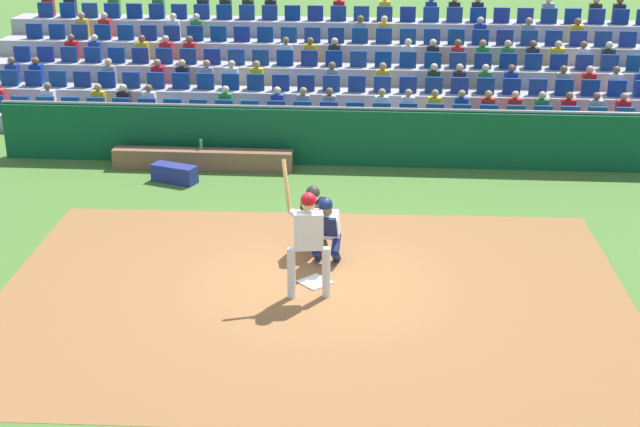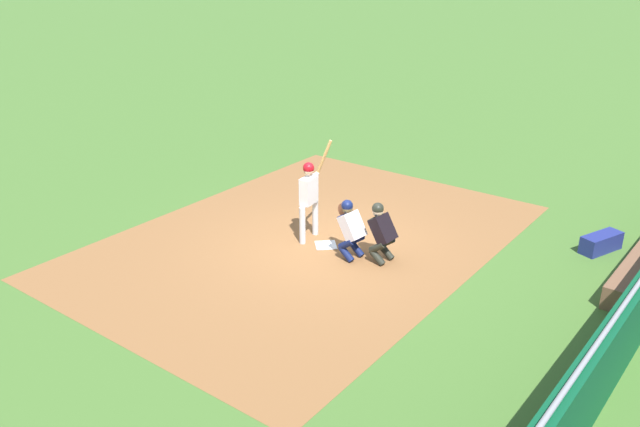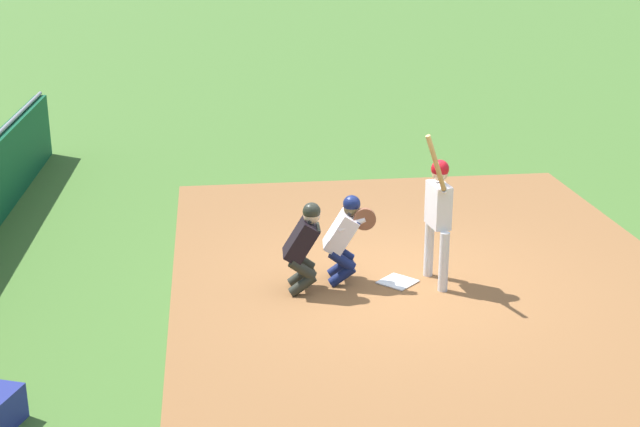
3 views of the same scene
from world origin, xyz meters
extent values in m
plane|color=#46702D|center=(0.00, 0.00, 0.00)|extent=(160.00, 160.00, 0.00)
cube|color=#905E35|center=(0.00, 0.50, 0.00)|extent=(10.15, 7.40, 0.01)
cube|color=white|center=(0.00, 0.00, 0.02)|extent=(0.62, 0.62, 0.02)
cylinder|color=silver|center=(-0.21, 0.47, 0.42)|extent=(0.15, 0.15, 0.83)
cylinder|color=silver|center=(0.33, 0.55, 0.42)|extent=(0.15, 0.15, 0.83)
cube|color=silver|center=(0.06, 0.51, 1.13)|extent=(0.47, 0.28, 0.59)
sphere|color=#D1AB85|center=(0.06, 0.51, 1.57)|extent=(0.22, 0.22, 0.22)
sphere|color=#AD0F18|center=(0.06, 0.51, 1.63)|extent=(0.24, 0.24, 0.24)
cylinder|color=silver|center=(0.11, 0.49, 1.41)|extent=(0.48, 0.11, 0.14)
cylinder|color=silver|center=(0.29, 0.52, 1.41)|extent=(0.17, 0.13, 0.13)
cylinder|color=#BC894A|center=(0.40, 0.37, 1.81)|extent=(0.20, 0.35, 0.77)
sphere|color=black|center=(0.34, 0.50, 1.43)|extent=(0.06, 0.06, 0.06)
cylinder|color=#131E50|center=(-0.30, -0.75, 0.15)|extent=(0.17, 0.39, 0.34)
cylinder|color=#131E50|center=(-0.30, -0.75, 0.37)|extent=(0.17, 0.39, 0.33)
cylinder|color=#131E50|center=(0.02, -0.78, 0.15)|extent=(0.17, 0.39, 0.34)
cylinder|color=#131E50|center=(0.02, -0.78, 0.37)|extent=(0.17, 0.39, 0.33)
cube|color=silver|center=(-0.14, -0.77, 0.72)|extent=(0.46, 0.52, 0.60)
cube|color=#131E50|center=(-0.13, -0.66, 0.72)|extent=(0.40, 0.31, 0.42)
sphere|color=brown|center=(-0.13, -0.63, 1.06)|extent=(0.22, 0.22, 0.22)
cube|color=black|center=(-0.13, -0.63, 1.06)|extent=(0.21, 0.15, 0.19)
sphere|color=#131E50|center=(-0.13, -0.63, 1.12)|extent=(0.24, 0.24, 0.24)
cylinder|color=brown|center=(0.01, -0.47, 0.95)|extent=(0.09, 0.30, 0.30)
cylinder|color=silver|center=(0.02, -0.65, 0.88)|extent=(0.13, 0.39, 0.22)
cylinder|color=#272921|center=(-0.04, -1.33, 0.15)|extent=(0.15, 0.39, 0.34)
cylinder|color=#272921|center=(-0.04, -1.33, 0.37)|extent=(0.15, 0.39, 0.33)
cylinder|color=#272921|center=(0.28, -1.34, 0.15)|extent=(0.15, 0.39, 0.34)
cylinder|color=#272921|center=(0.28, -1.34, 0.37)|extent=(0.15, 0.39, 0.33)
cube|color=black|center=(0.12, -1.34, 0.72)|extent=(0.44, 0.50, 0.59)
cube|color=#272921|center=(0.13, -1.23, 0.72)|extent=(0.39, 0.29, 0.42)
sphere|color=#D5AE8B|center=(0.13, -1.20, 1.06)|extent=(0.22, 0.22, 0.22)
cube|color=black|center=(0.13, -1.20, 1.06)|extent=(0.20, 0.14, 0.19)
sphere|color=#272921|center=(0.13, -1.20, 1.12)|extent=(0.24, 0.24, 0.24)
cube|color=#0C4E2D|center=(0.00, -6.12, 0.63)|extent=(15.19, 0.24, 1.26)
cube|color=navy|center=(3.37, -4.67, 0.19)|extent=(1.04, 0.67, 0.38)
camera|label=1|loc=(-1.06, 13.16, 6.43)|focal=50.58mm
camera|label=2|loc=(-9.90, -7.66, 5.95)|focal=36.44mm
camera|label=3|loc=(11.01, -2.21, 4.79)|focal=49.55mm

